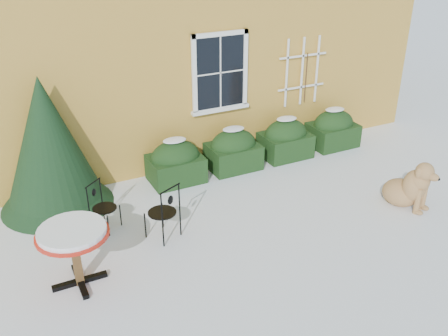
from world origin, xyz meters
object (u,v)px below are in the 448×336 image
bistro_table (73,238)px  patio_chair_far (103,206)px  patio_chair_near (164,212)px  dog (410,187)px  evergreen_shrub (51,156)px

bistro_table → patio_chair_far: bearing=61.2°
patio_chair_near → patio_chair_far: (-0.83, 0.73, -0.06)m
dog → patio_chair_far: bearing=143.9°
evergreen_shrub → dog: (5.72, -2.95, -0.59)m
bistro_table → evergreen_shrub: bearing=86.8°
patio_chair_near → dog: (4.33, -1.07, -0.10)m
patio_chair_far → dog: 5.46m
bistro_table → dog: (5.85, -0.52, -0.39)m
patio_chair_near → patio_chair_far: patio_chair_near is taller
evergreen_shrub → patio_chair_near: (1.39, -1.89, -0.49)m
patio_chair_near → bistro_table: bearing=-5.8°
patio_chair_far → evergreen_shrub: bearing=76.4°
patio_chair_far → patio_chair_near: bearing=-81.1°
evergreen_shrub → patio_chair_far: size_ratio=2.87×
bistro_table → patio_chair_far: size_ratio=1.19×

